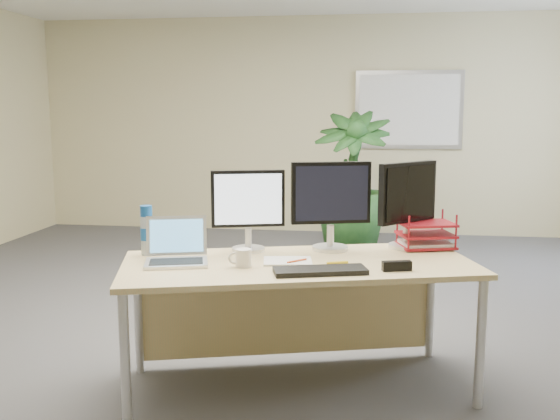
# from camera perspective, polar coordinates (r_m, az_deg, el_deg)

# --- Properties ---
(floor) EXTENTS (8.00, 8.00, 0.00)m
(floor) POSITION_cam_1_polar(r_m,az_deg,el_deg) (4.25, -2.25, -12.23)
(floor) COLOR #4B4B50
(floor) RESTS_ON ground
(back_wall) EXTENTS (7.00, 0.04, 2.70)m
(back_wall) POSITION_cam_1_polar(r_m,az_deg,el_deg) (7.93, 2.86, 7.69)
(back_wall) COLOR beige
(back_wall) RESTS_ON floor
(whiteboard) EXTENTS (1.30, 0.04, 0.95)m
(whiteboard) POSITION_cam_1_polar(r_m,az_deg,el_deg) (7.88, 11.69, 8.96)
(whiteboard) COLOR #BBBBC0
(whiteboard) RESTS_ON back_wall
(desk) EXTENTS (2.05, 1.28, 0.73)m
(desk) POSITION_cam_1_polar(r_m,az_deg,el_deg) (3.55, 1.42, -6.77)
(desk) COLOR #D8BA7F
(desk) RESTS_ON floor
(floor_plant) EXTENTS (0.93, 0.93, 1.50)m
(floor_plant) POSITION_cam_1_polar(r_m,az_deg,el_deg) (6.48, 6.49, 1.99)
(floor_plant) COLOR #143818
(floor_plant) RESTS_ON floor
(monitor_left) EXTENTS (0.42, 0.19, 0.47)m
(monitor_left) POSITION_cam_1_polar(r_m,az_deg,el_deg) (3.62, -2.94, 0.46)
(monitor_left) COLOR silver
(monitor_left) RESTS_ON desk
(monitor_right) EXTENTS (0.46, 0.21, 0.52)m
(monitor_right) POSITION_cam_1_polar(r_m,az_deg,el_deg) (3.66, 4.68, 0.93)
(monitor_right) COLOR silver
(monitor_right) RESTS_ON desk
(monitor_dark) EXTENTS (0.35, 0.36, 0.51)m
(monitor_dark) POSITION_cam_1_polar(r_m,az_deg,el_deg) (3.78, 11.60, 0.98)
(monitor_dark) COLOR silver
(monitor_dark) RESTS_ON desk
(laptop) EXTENTS (0.40, 0.37, 0.24)m
(laptop) POSITION_cam_1_polar(r_m,az_deg,el_deg) (3.44, -9.45, -3.72)
(laptop) COLOR silver
(laptop) RESTS_ON desk
(keyboard) EXTENTS (0.50, 0.28, 0.03)m
(keyboard) POSITION_cam_1_polar(r_m,az_deg,el_deg) (3.18, 3.69, -5.55)
(keyboard) COLOR black
(keyboard) RESTS_ON desk
(coffee_mug) EXTENTS (0.12, 0.08, 0.10)m
(coffee_mug) POSITION_cam_1_polar(r_m,az_deg,el_deg) (3.30, -3.42, -4.39)
(coffee_mug) COLOR white
(coffee_mug) RESTS_ON desk
(spiral_notebook) EXTENTS (0.29, 0.23, 0.01)m
(spiral_notebook) POSITION_cam_1_polar(r_m,az_deg,el_deg) (3.40, 0.71, -4.69)
(spiral_notebook) COLOR silver
(spiral_notebook) RESTS_ON desk
(orange_pen) EXTENTS (0.10, 0.09, 0.01)m
(orange_pen) POSITION_cam_1_polar(r_m,az_deg,el_deg) (3.37, 1.55, -4.65)
(orange_pen) COLOR #EF511A
(orange_pen) RESTS_ON spiral_notebook
(yellow_highlighter) EXTENTS (0.12, 0.05, 0.02)m
(yellow_highlighter) POSITION_cam_1_polar(r_m,az_deg,el_deg) (3.37, 5.27, -4.82)
(yellow_highlighter) COLOR yellow
(yellow_highlighter) RESTS_ON desk
(water_bottle) EXTENTS (0.07, 0.07, 0.28)m
(water_bottle) POSITION_cam_1_polar(r_m,az_deg,el_deg) (3.62, -12.08, -1.93)
(water_bottle) COLOR silver
(water_bottle) RESTS_ON desk
(letter_tray) EXTENTS (0.37, 0.32, 0.15)m
(letter_tray) POSITION_cam_1_polar(r_m,az_deg,el_deg) (3.84, 13.18, -2.40)
(letter_tray) COLOR maroon
(letter_tray) RESTS_ON desk
(stapler) EXTENTS (0.16, 0.08, 0.05)m
(stapler) POSITION_cam_1_polar(r_m,az_deg,el_deg) (3.27, 10.62, -5.04)
(stapler) COLOR black
(stapler) RESTS_ON desk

